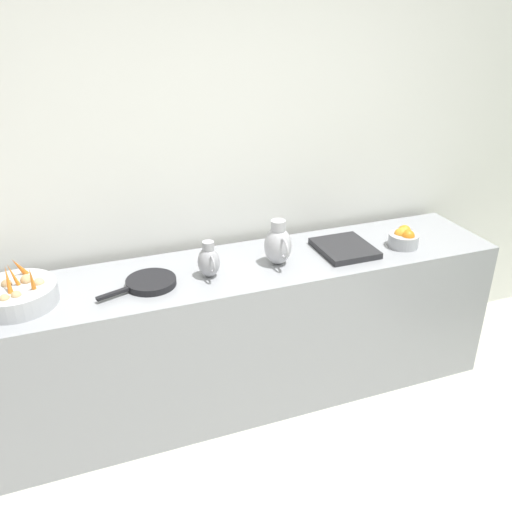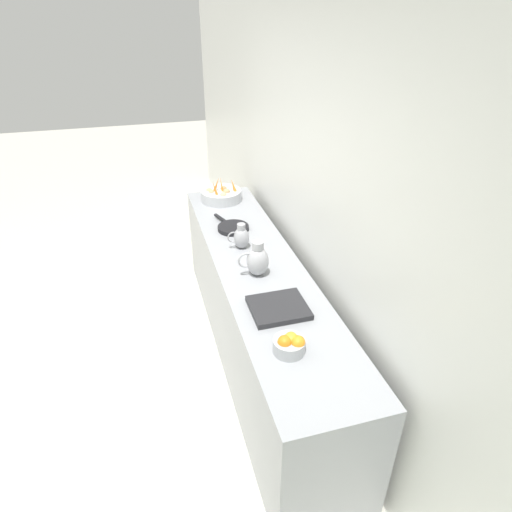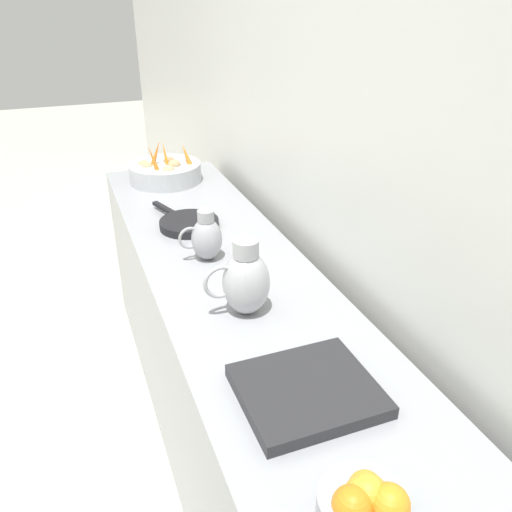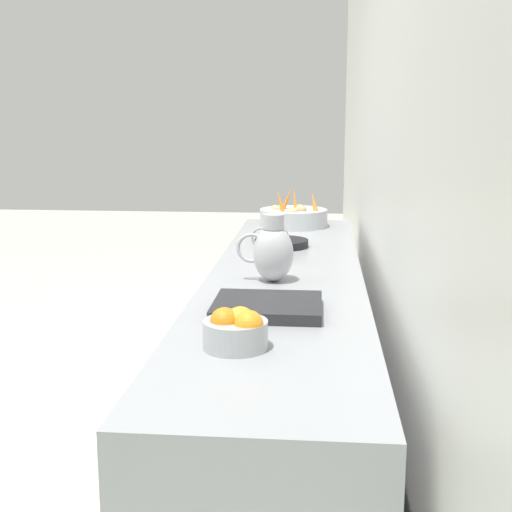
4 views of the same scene
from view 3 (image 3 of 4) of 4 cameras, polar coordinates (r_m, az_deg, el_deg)
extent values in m
cube|color=silver|center=(1.36, 22.90, 12.22)|extent=(0.10, 9.28, 3.00)
cube|color=gray|center=(2.06, -1.27, -14.07)|extent=(0.60, 2.89, 0.89)
cylinder|color=#ADAFB5|center=(2.83, -9.95, 9.05)|extent=(0.38, 0.38, 0.10)
torus|color=#ADAFB5|center=(2.84, -9.88, 8.24)|extent=(0.22, 0.22, 0.01)
cone|color=orange|center=(2.79, -9.95, 10.84)|extent=(0.04, 0.07, 0.15)
cone|color=orange|center=(2.80, -7.66, 10.88)|extent=(0.07, 0.10, 0.13)
cone|color=orange|center=(2.81, -11.00, 10.85)|extent=(0.09, 0.04, 0.15)
cone|color=orange|center=(2.71, -11.18, 10.23)|extent=(0.07, 0.03, 0.16)
ellipsoid|color=tan|center=(2.77, -8.99, 9.86)|extent=(0.07, 0.06, 0.06)
ellipsoid|color=#9E7F56|center=(2.85, -9.54, 10.27)|extent=(0.06, 0.05, 0.05)
ellipsoid|color=tan|center=(2.71, -9.60, 9.34)|extent=(0.06, 0.05, 0.05)
ellipsoid|color=tan|center=(2.83, -12.30, 9.84)|extent=(0.06, 0.05, 0.04)
ellipsoid|color=tan|center=(2.79, -11.86, 9.61)|extent=(0.06, 0.05, 0.04)
cylinder|color=#9EA0A5|center=(1.12, 11.54, -25.80)|extent=(0.17, 0.17, 0.08)
sphere|color=orange|center=(1.08, 10.52, -25.44)|extent=(0.08, 0.08, 0.08)
sphere|color=orange|center=(1.09, 14.45, -24.93)|extent=(0.08, 0.08, 0.08)
sphere|color=orange|center=(1.11, 11.97, -23.74)|extent=(0.07, 0.07, 0.07)
sphere|color=orange|center=(1.10, 11.65, -24.32)|extent=(0.07, 0.07, 0.07)
sphere|color=orange|center=(1.10, 12.14, -24.17)|extent=(0.08, 0.08, 0.08)
ellipsoid|color=#A3A3A8|center=(1.62, -1.09, -2.96)|extent=(0.15, 0.15, 0.21)
cylinder|color=#A3A3A8|center=(1.56, -1.13, 0.86)|extent=(0.08, 0.08, 0.06)
torus|color=#A3A3A8|center=(1.59, -3.89, -2.87)|extent=(0.11, 0.01, 0.11)
ellipsoid|color=#939399|center=(1.96, -5.44, 1.87)|extent=(0.12, 0.12, 0.16)
cylinder|color=#939399|center=(1.92, -5.56, 4.40)|extent=(0.06, 0.06, 0.04)
torus|color=#939399|center=(1.94, -7.28, 1.98)|extent=(0.09, 0.01, 0.09)
cube|color=#232326|center=(1.36, 5.65, -14.53)|extent=(0.34, 0.30, 0.04)
cylinder|color=black|center=(2.25, -7.36, 3.55)|extent=(0.25, 0.25, 0.03)
cube|color=black|center=(2.42, -10.11, 5.23)|extent=(0.08, 0.16, 0.02)
camera|label=1|loc=(3.08, -66.98, 19.55)|focal=37.60mm
camera|label=2|loc=(1.33, 171.93, 4.35)|focal=30.64mm
camera|label=4|loc=(1.42, 122.87, -29.89)|focal=48.92mm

